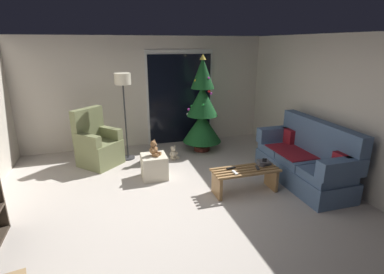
{
  "coord_description": "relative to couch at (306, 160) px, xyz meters",
  "views": [
    {
      "loc": [
        -0.94,
        -3.76,
        2.35
      ],
      "look_at": [
        0.4,
        0.7,
        0.85
      ],
      "focal_mm": 27.51,
      "sensor_mm": 36.0,
      "label": 1
    }
  ],
  "objects": [
    {
      "name": "book_stack",
      "position": [
        -0.81,
        0.03,
        0.04
      ],
      "size": [
        0.24,
        0.2,
        0.07
      ],
      "color": "#4C4C51",
      "rests_on": "coffee_table"
    },
    {
      "name": "patio_door_glass",
      "position": [
        -1.53,
        2.76,
        0.65
      ],
      "size": [
        1.5,
        0.02,
        2.1
      ],
      "primitive_type": "cube",
      "color": "black",
      "rests_on": "ground"
    },
    {
      "name": "remote_graphite",
      "position": [
        -0.98,
        -0.09,
        0.02
      ],
      "size": [
        0.09,
        0.16,
        0.02
      ],
      "primitive_type": "cube",
      "rotation": [
        0.0,
        0.0,
        5.98
      ],
      "color": "#333338",
      "rests_on": "coffee_table"
    },
    {
      "name": "cell_phone",
      "position": [
        -0.79,
        0.03,
        0.08
      ],
      "size": [
        0.14,
        0.16,
        0.01
      ],
      "primitive_type": "cube",
      "rotation": [
        0.0,
        0.0,
        -0.56
      ],
      "color": "black",
      "rests_on": "book_stack"
    },
    {
      "name": "armchair",
      "position": [
        -3.47,
        1.85,
        0.0
      ],
      "size": [
        0.97,
        0.97,
        1.13
      ],
      "color": "olive",
      "rests_on": "ground"
    },
    {
      "name": "remote_black",
      "position": [
        -1.4,
        0.03,
        0.02
      ],
      "size": [
        0.16,
        0.07,
        0.02
      ],
      "primitive_type": "cube",
      "rotation": [
        0.0,
        0.0,
        1.73
      ],
      "color": "black",
      "rests_on": "coffee_table"
    },
    {
      "name": "floor_lamp",
      "position": [
        -2.89,
        1.99,
        1.11
      ],
      "size": [
        0.32,
        0.32,
        1.78
      ],
      "color": "#2D2D30",
      "rests_on": "ground"
    },
    {
      "name": "ottoman",
      "position": [
        -2.51,
        0.9,
        -0.18
      ],
      "size": [
        0.44,
        0.44,
        0.43
      ],
      "primitive_type": "cube",
      "color": "beige",
      "rests_on": "ground"
    },
    {
      "name": "ground_plane",
      "position": [
        -2.32,
        -0.21,
        -0.4
      ],
      "size": [
        7.0,
        7.0,
        0.0
      ],
      "primitive_type": "plane",
      "color": "#BCB2A8"
    },
    {
      "name": "wall_right",
      "position": [
        0.54,
        -0.21,
        0.85
      ],
      "size": [
        0.12,
        6.0,
        2.5
      ],
      "primitive_type": "cube",
      "color": "beige",
      "rests_on": "ground"
    },
    {
      "name": "teddy_bear_chestnut",
      "position": [
        -2.5,
        0.9,
        0.15
      ],
      "size": [
        0.22,
        0.21,
        0.29
      ],
      "color": "brown",
      "rests_on": "ottoman"
    },
    {
      "name": "remote_white",
      "position": [
        -1.41,
        -0.15,
        0.02
      ],
      "size": [
        0.05,
        0.16,
        0.02
      ],
      "primitive_type": "cube",
      "rotation": [
        0.0,
        0.0,
        3.17
      ],
      "color": "silver",
      "rests_on": "coffee_table"
    },
    {
      "name": "wall_back",
      "position": [
        -2.32,
        2.85,
        0.85
      ],
      "size": [
        5.72,
        0.12,
        2.5
      ],
      "primitive_type": "cube",
      "color": "beige",
      "rests_on": "ground"
    },
    {
      "name": "coffee_table",
      "position": [
        -1.18,
        -0.06,
        -0.13
      ],
      "size": [
        1.1,
        0.4,
        0.41
      ],
      "color": "#9E7547",
      "rests_on": "ground"
    },
    {
      "name": "patio_door_frame",
      "position": [
        -1.53,
        2.78,
        0.7
      ],
      "size": [
        1.6,
        0.02,
        2.2
      ],
      "primitive_type": "cube",
      "color": "silver",
      "rests_on": "ground"
    },
    {
      "name": "christmas_tree",
      "position": [
        -1.22,
        2.02,
        0.54
      ],
      "size": [
        0.86,
        0.86,
        2.13
      ],
      "color": "#4C1E19",
      "rests_on": "ground"
    },
    {
      "name": "couch",
      "position": [
        0.0,
        0.0,
        0.0
      ],
      "size": [
        0.79,
        1.94,
        1.08
      ],
      "color": "slate",
      "rests_on": "ground"
    },
    {
      "name": "teddy_bear_cream_by_tree",
      "position": [
        -1.96,
        1.7,
        -0.28
      ],
      "size": [
        0.21,
        0.21,
        0.29
      ],
      "color": "beige",
      "rests_on": "ground"
    }
  ]
}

